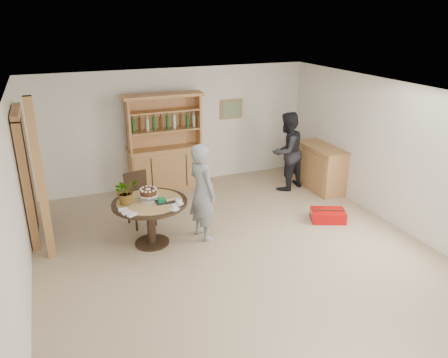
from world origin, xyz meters
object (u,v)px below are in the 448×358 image
at_px(dining_table, 150,210).
at_px(dining_chair, 139,195).
at_px(sideboard, 320,167).
at_px(red_suitcase, 328,215).
at_px(adult_person, 287,151).
at_px(hutch, 166,158).
at_px(teen_boy, 202,192).

relative_size(dining_table, dining_chair, 1.27).
xyz_separation_m(sideboard, dining_table, (-3.90, -1.00, 0.13)).
relative_size(dining_chair, red_suitcase, 1.33).
height_order(sideboard, adult_person, adult_person).
height_order(dining_table, dining_chair, dining_chair).
bearing_deg(adult_person, hutch, -43.12).
height_order(dining_table, teen_boy, teen_boy).
xyz_separation_m(dining_table, red_suitcase, (3.16, -0.38, -0.50)).
xyz_separation_m(dining_chair, adult_person, (3.24, 0.45, 0.30)).
bearing_deg(adult_person, red_suitcase, 67.10).
relative_size(hutch, sideboard, 1.62).
height_order(sideboard, dining_table, sideboard).
relative_size(teen_boy, red_suitcase, 2.31).
bearing_deg(red_suitcase, adult_person, 111.96).
distance_m(sideboard, dining_table, 4.03).
relative_size(sideboard, dining_chair, 1.33).
height_order(hutch, dining_table, hutch).
xyz_separation_m(hutch, teen_boy, (-0.01, -2.34, 0.13)).
bearing_deg(red_suitcase, sideboard, 85.97).
relative_size(hutch, adult_person, 1.23).
bearing_deg(sideboard, red_suitcase, -117.95).
distance_m(hutch, sideboard, 3.29).
bearing_deg(adult_person, teen_boy, 9.28).
bearing_deg(teen_boy, adult_person, -74.71).
xyz_separation_m(hutch, sideboard, (3.04, -1.24, -0.22)).
bearing_deg(red_suitcase, hutch, 155.16).
relative_size(dining_table, adult_person, 0.72).
bearing_deg(dining_chair, red_suitcase, -32.07).
distance_m(dining_table, red_suitcase, 3.23).
bearing_deg(teen_boy, sideboard, -85.05).
distance_m(hutch, red_suitcase, 3.54).
bearing_deg(dining_table, adult_person, 21.68).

